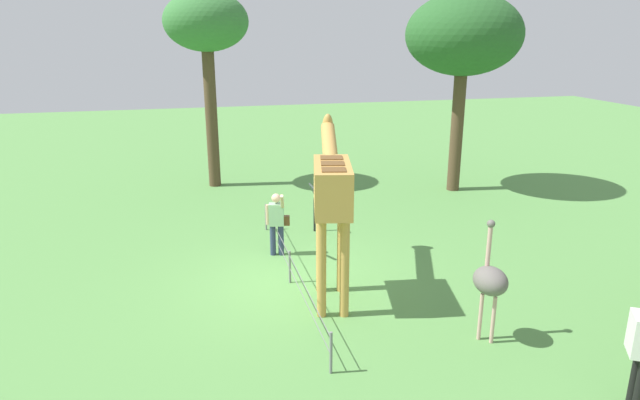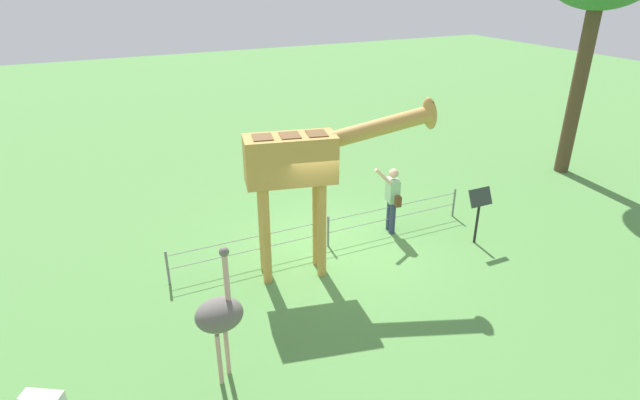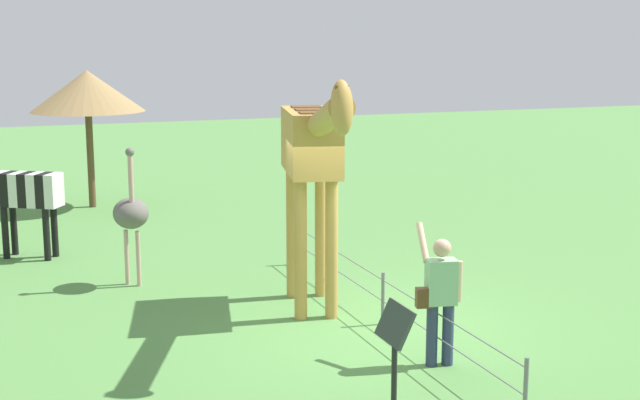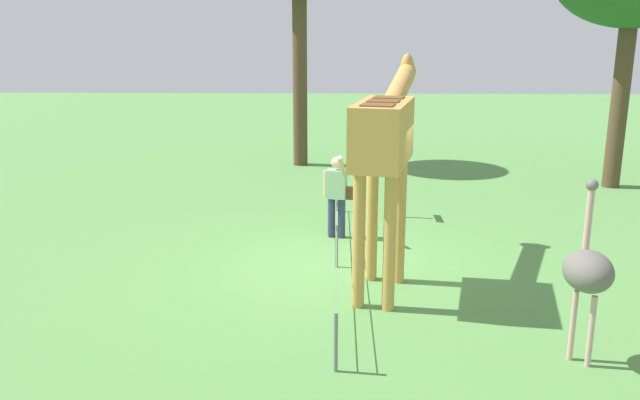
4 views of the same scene
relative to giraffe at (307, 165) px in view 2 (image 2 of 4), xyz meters
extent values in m
plane|color=#568E47|center=(0.82, 0.51, -2.32)|extent=(60.00, 60.00, 0.00)
cylinder|color=#C69347|center=(0.29, 0.16, -1.31)|extent=(0.18, 0.18, 2.02)
cylinder|color=#C69347|center=(0.19, -0.27, -1.31)|extent=(0.18, 0.18, 2.02)
cylinder|color=#C69347|center=(-0.79, 0.40, -1.31)|extent=(0.18, 0.18, 2.02)
cylinder|color=#C69347|center=(-0.88, -0.03, -1.31)|extent=(0.18, 0.18, 2.02)
cube|color=#C69347|center=(-0.30, 0.07, 0.15)|extent=(1.81, 1.06, 0.90)
cube|color=brown|center=(0.19, -0.04, 0.61)|extent=(0.45, 0.51, 0.02)
cube|color=brown|center=(-0.30, 0.07, 0.61)|extent=(0.45, 0.51, 0.02)
cube|color=brown|center=(-0.79, 0.18, 0.61)|extent=(0.45, 0.51, 0.02)
cylinder|color=#C69347|center=(1.31, -0.30, 0.63)|extent=(2.20, 0.79, 0.75)
ellipsoid|color=#C69347|center=(2.35, -0.53, 0.85)|extent=(0.45, 0.34, 0.68)
cylinder|color=brown|center=(2.35, -0.47, 1.03)|extent=(0.05, 0.05, 0.14)
cylinder|color=brown|center=(2.35, -0.59, 1.03)|extent=(0.05, 0.05, 0.14)
cylinder|color=navy|center=(2.45, 0.63, -1.93)|extent=(0.14, 0.14, 0.78)
cylinder|color=navy|center=(2.49, 0.82, -1.93)|extent=(0.14, 0.14, 0.78)
cube|color=#93C699|center=(2.47, 0.72, -1.26)|extent=(0.31, 0.40, 0.55)
sphere|color=#D8AD8C|center=(2.47, 0.72, -0.85)|extent=(0.22, 0.22, 0.22)
cylinder|color=#D8AD8C|center=(2.15, 0.63, -0.84)|extent=(0.45, 0.17, 0.45)
cylinder|color=#D8AD8C|center=(2.52, 0.94, -1.27)|extent=(0.08, 0.08, 0.50)
cube|color=brown|center=(2.47, 0.50, -1.44)|extent=(0.16, 0.22, 0.24)
cylinder|color=#CC9E93|center=(-2.31, -2.14, -1.87)|extent=(0.07, 0.07, 0.90)
cylinder|color=#CC9E93|center=(-2.47, -2.30, -1.87)|extent=(0.07, 0.07, 0.90)
ellipsoid|color=#66605B|center=(-2.39, -2.22, -1.14)|extent=(0.70, 0.56, 0.49)
cylinder|color=#CC9E93|center=(-2.24, -2.22, -0.59)|extent=(0.08, 0.08, 0.80)
sphere|color=#66605B|center=(-2.24, -2.22, -0.14)|extent=(0.14, 0.14, 0.14)
cylinder|color=brown|center=(9.39, 1.80, 0.07)|extent=(0.41, 0.41, 4.78)
cylinder|color=black|center=(3.90, -0.57, -1.84)|extent=(0.06, 0.06, 0.95)
cube|color=#333D38|center=(3.90, -0.57, -1.19)|extent=(0.56, 0.21, 0.38)
cylinder|color=slate|center=(-2.68, 0.72, -1.94)|extent=(0.05, 0.05, 0.75)
cylinder|color=slate|center=(0.82, 0.72, -1.94)|extent=(0.05, 0.05, 0.75)
cylinder|color=slate|center=(4.32, 0.72, -1.94)|extent=(0.05, 0.05, 0.75)
cube|color=slate|center=(0.82, 0.72, -1.68)|extent=(7.00, 0.01, 0.01)
cube|color=slate|center=(0.82, 0.72, -1.98)|extent=(7.00, 0.01, 0.01)
camera|label=1|loc=(-10.26, 2.78, 3.04)|focal=31.30mm
camera|label=2|loc=(-3.65, -8.19, 3.38)|focal=28.55mm
camera|label=3|loc=(11.58, -4.26, 1.66)|focal=49.74mm
camera|label=4|loc=(-9.72, 0.71, 1.63)|focal=37.13mm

